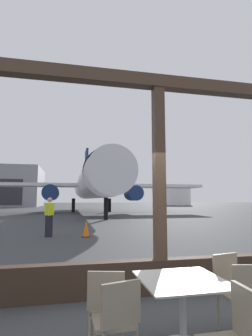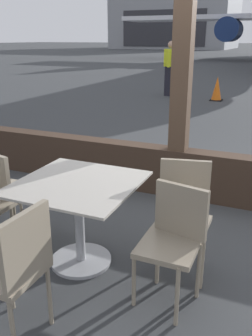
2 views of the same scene
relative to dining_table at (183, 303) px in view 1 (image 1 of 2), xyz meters
name	(u,v)px [view 1 (image 1 of 2)]	position (x,y,z in m)	size (l,w,h in m)	color
ground_plane	(78,210)	(0.35, 41.73, -0.48)	(220.00, 220.00, 0.00)	#383A3D
window_frame	(160,209)	(0.35, 1.73, 0.98)	(8.45, 0.24, 4.02)	#38281E
dining_table	(183,303)	(0.00, 0.00, 0.00)	(0.94, 0.94, 0.74)	#ADA89E
cafe_chair_window_left	(237,335)	(0.08, -0.88, 0.06)	(0.41, 0.41, 0.91)	gray
cafe_chair_window_right	(232,285)	(0.80, 0.27, 0.06)	(0.46, 0.46, 0.92)	gray
cafe_chair_aisle_left	(117,316)	(-0.80, -0.27, 0.04)	(0.47, 0.47, 0.87)	gray
cafe_chair_aisle_right	(107,302)	(-0.84, 0.11, 0.04)	(0.47, 0.47, 0.87)	gray
airplane	(93,183)	(1.75, 31.18, 3.28)	(29.15, 32.19, 10.75)	silver
ground_crew_worker	(49,216)	(-2.11, 9.55, 0.42)	(0.40, 0.57, 1.74)	black
traffic_cone	(86,229)	(-0.49, 9.16, -0.14)	(0.36, 0.36, 0.73)	orange
fuel_storage_tank	(178,195)	(31.99, 74.22, 2.50)	(7.64, 7.64, 5.97)	white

